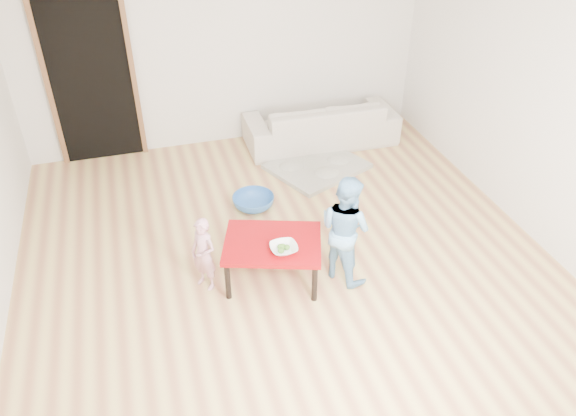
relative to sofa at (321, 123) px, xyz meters
name	(u,v)px	position (x,y,z in m)	size (l,w,h in m)	color
floor	(282,251)	(-1.11, -2.05, -0.28)	(5.00, 5.00, 0.01)	#AE734A
back_wall	(224,42)	(-1.11, 0.45, 1.02)	(5.00, 0.02, 2.60)	silver
right_wall	(532,99)	(1.39, -2.05, 1.02)	(0.02, 5.00, 2.60)	silver
doorway	(91,79)	(-2.71, 0.43, 0.74)	(1.02, 0.08, 2.11)	brown
sofa	(321,123)	(0.00, 0.00, 0.00)	(1.94, 0.76, 0.57)	beige
cushion	(293,122)	(-0.43, -0.17, 0.14)	(0.41, 0.36, 0.11)	orange
red_table	(273,260)	(-1.30, -2.40, -0.07)	(0.86, 0.64, 0.43)	maroon
bowl	(284,248)	(-1.24, -2.56, 0.17)	(0.24, 0.24, 0.06)	white
broccoli	(284,249)	(-1.24, -2.56, 0.17)	(0.12, 0.12, 0.06)	#2D5919
child_pink	(204,254)	(-1.91, -2.32, 0.08)	(0.26, 0.17, 0.72)	#D76282
child_blue	(345,229)	(-0.67, -2.53, 0.24)	(0.51, 0.40, 1.05)	#5997CF
basin	(253,202)	(-1.20, -1.23, -0.21)	(0.46, 0.46, 0.14)	#2D63AC
blanket	(317,166)	(-0.26, -0.62, -0.26)	(1.05, 0.88, 0.05)	#B6B4A0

